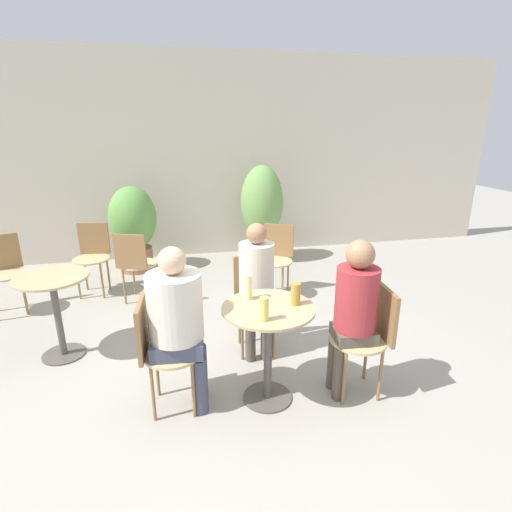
% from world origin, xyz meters
% --- Properties ---
extents(ground_plane, '(20.00, 20.00, 0.00)m').
position_xyz_m(ground_plane, '(0.00, 0.00, 0.00)').
color(ground_plane, '#9E998E').
extents(storefront_wall, '(10.00, 0.06, 3.00)m').
position_xyz_m(storefront_wall, '(0.00, 3.71, 1.50)').
color(storefront_wall, beige).
rests_on(storefront_wall, ground_plane).
extents(cafe_table_near, '(0.66, 0.66, 0.76)m').
position_xyz_m(cafe_table_near, '(0.22, -0.03, 0.56)').
color(cafe_table_near, '#514C47').
rests_on(cafe_table_near, ground_plane).
extents(cafe_table_far, '(0.61, 0.61, 0.76)m').
position_xyz_m(cafe_table_far, '(-1.43, 0.95, 0.54)').
color(cafe_table_far, '#514C47').
rests_on(cafe_table_far, ground_plane).
extents(bistro_chair_0, '(0.43, 0.42, 0.85)m').
position_xyz_m(bistro_chair_0, '(0.99, -0.10, 0.52)').
color(bistro_chair_0, tan).
rests_on(bistro_chair_0, ground_plane).
extents(bistro_chair_1, '(0.42, 0.43, 0.85)m').
position_xyz_m(bistro_chair_1, '(0.29, 0.74, 0.52)').
color(bistro_chair_1, tan).
rests_on(bistro_chair_1, ground_plane).
extents(bistro_chair_2, '(0.43, 0.42, 0.85)m').
position_xyz_m(bistro_chair_2, '(-0.55, 0.04, 0.52)').
color(bistro_chair_2, tan).
rests_on(bistro_chair_2, ground_plane).
extents(bistro_chair_3, '(0.42, 0.44, 0.85)m').
position_xyz_m(bistro_chair_3, '(-1.35, 2.43, 0.52)').
color(bistro_chair_3, tan).
rests_on(bistro_chair_3, ground_plane).
extents(bistro_chair_4, '(0.45, 0.46, 0.85)m').
position_xyz_m(bistro_chair_4, '(-0.83, 1.95, 0.52)').
color(bistro_chair_4, tan).
rests_on(bistro_chair_4, ground_plane).
extents(bistro_chair_5, '(0.45, 0.46, 0.85)m').
position_xyz_m(bistro_chair_5, '(-2.21, 2.07, 0.52)').
color(bistro_chair_5, tan).
rests_on(bistro_chair_5, ground_plane).
extents(bistro_chair_6, '(0.47, 0.48, 0.85)m').
position_xyz_m(bistro_chair_6, '(0.80, 1.86, 0.52)').
color(bistro_chair_6, tan).
rests_on(bistro_chair_6, ground_plane).
extents(seated_person_0, '(0.32, 0.31, 1.22)m').
position_xyz_m(seated_person_0, '(0.84, -0.09, 0.74)').
color(seated_person_0, brown).
rests_on(seated_person_0, ground_plane).
extents(seated_person_1, '(0.30, 0.32, 1.21)m').
position_xyz_m(seated_person_1, '(0.27, 0.60, 0.73)').
color(seated_person_1, brown).
rests_on(seated_person_1, ground_plane).
extents(seated_person_2, '(0.40, 0.38, 1.23)m').
position_xyz_m(seated_person_2, '(-0.41, 0.03, 0.72)').
color(seated_person_2, '#42475B').
rests_on(seated_person_2, ground_plane).
extents(beer_glass_0, '(0.07, 0.07, 0.16)m').
position_xyz_m(beer_glass_0, '(0.42, -0.03, 0.84)').
color(beer_glass_0, '#B28433').
rests_on(beer_glass_0, cafe_table_near).
extents(beer_glass_1, '(0.06, 0.06, 0.19)m').
position_xyz_m(beer_glass_1, '(0.11, 0.14, 0.85)').
color(beer_glass_1, beige).
rests_on(beer_glass_1, cafe_table_near).
extents(beer_glass_2, '(0.06, 0.06, 0.16)m').
position_xyz_m(beer_glass_2, '(0.14, -0.21, 0.84)').
color(beer_glass_2, '#DBC65B').
rests_on(beer_glass_2, cafe_table_near).
extents(potted_plant_0, '(0.64, 0.64, 1.20)m').
position_xyz_m(potted_plant_0, '(-0.91, 3.12, 0.66)').
color(potted_plant_0, '#93664C').
rests_on(potted_plant_0, ground_plane).
extents(potted_plant_1, '(0.62, 0.62, 1.44)m').
position_xyz_m(potted_plant_1, '(0.92, 3.13, 0.81)').
color(potted_plant_1, brown).
rests_on(potted_plant_1, ground_plane).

